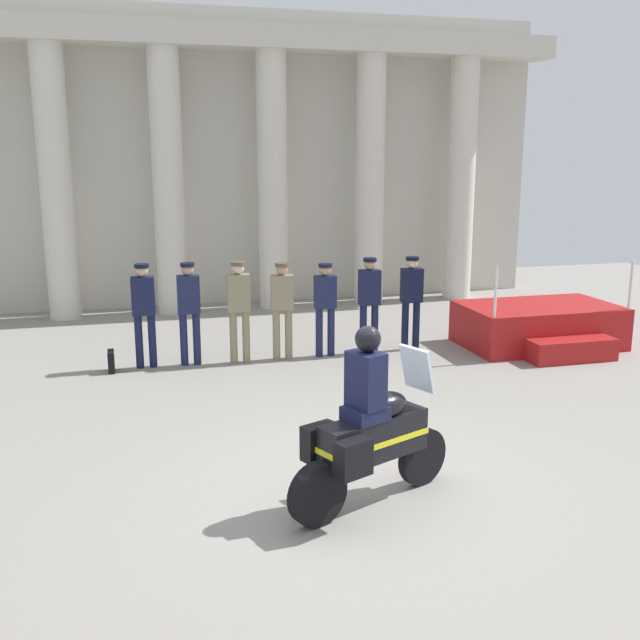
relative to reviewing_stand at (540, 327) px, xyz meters
The scene contains 12 objects.
ground_plane 7.12m from the reviewing_stand, 136.44° to the right, with size 28.00×28.00×0.00m, color gray.
colonnade_backdrop 8.26m from the reviewing_stand, 134.29° to the left, with size 16.05×1.54×6.84m.
reviewing_stand is the anchor object (origin of this frame).
officer_in_row_0 7.27m from the reviewing_stand, behind, with size 0.39×0.24×1.77m.
officer_in_row_1 6.53m from the reviewing_stand, behind, with size 0.39×0.24×1.77m.
officer_in_row_2 5.69m from the reviewing_stand, behind, with size 0.39×0.24×1.77m.
officer_in_row_3 4.94m from the reviewing_stand, behind, with size 0.39×0.24×1.72m.
officer_in_row_4 4.16m from the reviewing_stand, behind, with size 0.39×0.24×1.67m.
officer_in_row_5 3.36m from the reviewing_stand, behind, with size 0.39×0.24×1.75m.
officer_in_row_6 2.57m from the reviewing_stand, behind, with size 0.39×0.24×1.73m.
motorcycle_with_rider 7.39m from the reviewing_stand, 134.51° to the right, with size 1.96×1.06×1.90m.
briefcase_on_ground 7.81m from the reviewing_stand, behind, with size 0.10×0.32×0.36m, color black.
Camera 1 is at (-2.24, -6.86, 3.50)m, focal length 40.63 mm.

